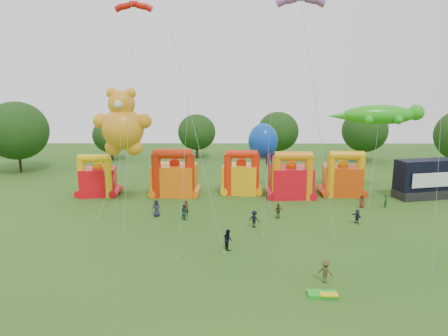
{
  "coord_description": "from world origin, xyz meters",
  "views": [
    {
      "loc": [
        -2.18,
        -23.62,
        14.27
      ],
      "look_at": [
        -2.47,
        18.0,
        5.88
      ],
      "focal_mm": 32.0,
      "sensor_mm": 36.0,
      "label": 1
    }
  ],
  "objects_px": {
    "teddy_bear_kite": "(119,142)",
    "spectator_0": "(156,208)",
    "bouncy_castle_2": "(241,176)",
    "octopus_kite": "(263,147)",
    "spectator_4": "(278,211)",
    "gecko_kite": "(376,145)",
    "stage_trailer": "(425,179)",
    "bouncy_castle_0": "(98,179)"
  },
  "relations": [
    {
      "from": "teddy_bear_kite",
      "to": "spectator_0",
      "type": "height_order",
      "value": "teddy_bear_kite"
    },
    {
      "from": "bouncy_castle_2",
      "to": "octopus_kite",
      "type": "distance_m",
      "value": 5.58
    },
    {
      "from": "bouncy_castle_2",
      "to": "spectator_4",
      "type": "relative_size",
      "value": 3.61
    },
    {
      "from": "gecko_kite",
      "to": "octopus_kite",
      "type": "height_order",
      "value": "gecko_kite"
    },
    {
      "from": "teddy_bear_kite",
      "to": "spectator_4",
      "type": "relative_size",
      "value": 8.42
    },
    {
      "from": "teddy_bear_kite",
      "to": "gecko_kite",
      "type": "bearing_deg",
      "value": 8.78
    },
    {
      "from": "bouncy_castle_2",
      "to": "stage_trailer",
      "type": "distance_m",
      "value": 24.27
    },
    {
      "from": "stage_trailer",
      "to": "octopus_kite",
      "type": "height_order",
      "value": "octopus_kite"
    },
    {
      "from": "bouncy_castle_0",
      "to": "teddy_bear_kite",
      "type": "xyz_separation_m",
      "value": [
        4.81,
        -6.13,
        5.82
      ]
    },
    {
      "from": "bouncy_castle_2",
      "to": "octopus_kite",
      "type": "relative_size",
      "value": 0.52
    },
    {
      "from": "teddy_bear_kite",
      "to": "spectator_4",
      "type": "distance_m",
      "value": 19.88
    },
    {
      "from": "gecko_kite",
      "to": "bouncy_castle_2",
      "type": "bearing_deg",
      "value": 171.49
    },
    {
      "from": "octopus_kite",
      "to": "spectator_0",
      "type": "bearing_deg",
      "value": -135.38
    },
    {
      "from": "bouncy_castle_0",
      "to": "bouncy_castle_2",
      "type": "bearing_deg",
      "value": 3.93
    },
    {
      "from": "teddy_bear_kite",
      "to": "octopus_kite",
      "type": "relative_size",
      "value": 1.22
    },
    {
      "from": "teddy_bear_kite",
      "to": "spectator_0",
      "type": "relative_size",
      "value": 7.38
    },
    {
      "from": "stage_trailer",
      "to": "spectator_4",
      "type": "xyz_separation_m",
      "value": [
        -20.44,
        -8.83,
        -1.61
      ]
    },
    {
      "from": "octopus_kite",
      "to": "spectator_0",
      "type": "distance_m",
      "value": 19.07
    },
    {
      "from": "bouncy_castle_0",
      "to": "spectator_4",
      "type": "xyz_separation_m",
      "value": [
        23.03,
        -9.54,
        -1.37
      ]
    },
    {
      "from": "bouncy_castle_2",
      "to": "gecko_kite",
      "type": "bearing_deg",
      "value": -8.51
    },
    {
      "from": "teddy_bear_kite",
      "to": "spectator_4",
      "type": "bearing_deg",
      "value": -10.6
    },
    {
      "from": "octopus_kite",
      "to": "gecko_kite",
      "type": "bearing_deg",
      "value": -20.51
    },
    {
      "from": "stage_trailer",
      "to": "gecko_kite",
      "type": "height_order",
      "value": "gecko_kite"
    },
    {
      "from": "bouncy_castle_0",
      "to": "octopus_kite",
      "type": "bearing_deg",
      "value": 10.05
    },
    {
      "from": "spectator_0",
      "to": "bouncy_castle_2",
      "type": "bearing_deg",
      "value": 49.96
    },
    {
      "from": "spectator_0",
      "to": "bouncy_castle_0",
      "type": "bearing_deg",
      "value": 140.39
    },
    {
      "from": "stage_trailer",
      "to": "gecko_kite",
      "type": "bearing_deg",
      "value": -175.62
    },
    {
      "from": "stage_trailer",
      "to": "teddy_bear_kite",
      "type": "relative_size",
      "value": 0.58
    },
    {
      "from": "spectator_4",
      "to": "gecko_kite",
      "type": "bearing_deg",
      "value": -174.69
    },
    {
      "from": "octopus_kite",
      "to": "spectator_4",
      "type": "height_order",
      "value": "octopus_kite"
    },
    {
      "from": "teddy_bear_kite",
      "to": "bouncy_castle_0",
      "type": "bearing_deg",
      "value": 128.13
    },
    {
      "from": "bouncy_castle_0",
      "to": "octopus_kite",
      "type": "xyz_separation_m",
      "value": [
        22.46,
        3.98,
        3.86
      ]
    },
    {
      "from": "bouncy_castle_0",
      "to": "stage_trailer",
      "type": "bearing_deg",
      "value": -0.93
    },
    {
      "from": "stage_trailer",
      "to": "teddy_bear_kite",
      "type": "bearing_deg",
      "value": -172.01
    },
    {
      "from": "teddy_bear_kite",
      "to": "spectator_4",
      "type": "height_order",
      "value": "teddy_bear_kite"
    },
    {
      "from": "gecko_kite",
      "to": "spectator_4",
      "type": "bearing_deg",
      "value": -148.25
    },
    {
      "from": "stage_trailer",
      "to": "spectator_0",
      "type": "relative_size",
      "value": 4.31
    },
    {
      "from": "spectator_0",
      "to": "spectator_4",
      "type": "xyz_separation_m",
      "value": [
        13.65,
        -0.62,
        -0.12
      ]
    },
    {
      "from": "bouncy_castle_0",
      "to": "teddy_bear_kite",
      "type": "distance_m",
      "value": 9.72
    },
    {
      "from": "spectator_0",
      "to": "spectator_4",
      "type": "distance_m",
      "value": 13.66
    },
    {
      "from": "gecko_kite",
      "to": "octopus_kite",
      "type": "xyz_separation_m",
      "value": [
        -13.97,
        5.23,
        -0.96
      ]
    },
    {
      "from": "bouncy_castle_0",
      "to": "teddy_bear_kite",
      "type": "bearing_deg",
      "value": -51.87
    }
  ]
}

